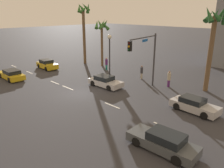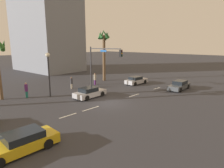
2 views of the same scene
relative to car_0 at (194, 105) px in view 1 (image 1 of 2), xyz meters
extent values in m
plane|color=#333338|center=(-10.79, -4.25, -0.60)|extent=(220.00, 220.00, 0.00)
cube|color=silver|center=(-28.79, -4.25, -0.59)|extent=(1.84, 0.14, 0.01)
cube|color=silver|center=(-23.26, -4.25, -0.59)|extent=(1.90, 0.14, 0.01)
cube|color=silver|center=(-16.24, -4.25, -0.59)|extent=(1.88, 0.14, 0.01)
cube|color=silver|center=(-13.45, -4.25, -0.59)|extent=(2.20, 0.14, 0.01)
cube|color=silver|center=(-6.08, -4.25, -0.59)|extent=(1.95, 0.14, 0.01)
cube|color=silver|center=(-0.41, -4.25, -0.59)|extent=(1.80, 0.14, 0.01)
cube|color=#B7B7BC|center=(0.06, 0.00, -0.11)|extent=(4.25, 1.87, 0.65)
cube|color=black|center=(-0.20, 0.01, 0.44)|extent=(2.07, 1.57, 0.47)
cylinder|color=black|center=(1.39, 0.73, -0.28)|extent=(0.65, 0.25, 0.64)
cylinder|color=black|center=(1.31, -0.85, -0.28)|extent=(0.65, 0.25, 0.64)
cylinder|color=black|center=(-1.20, 0.85, -0.28)|extent=(0.65, 0.25, 0.64)
cylinder|color=black|center=(-1.27, -0.74, -0.28)|extent=(0.65, 0.25, 0.64)
cube|color=gold|center=(-21.81, -7.38, -0.12)|extent=(4.66, 1.84, 0.63)
cube|color=black|center=(-21.53, -7.38, 0.43)|extent=(2.24, 1.61, 0.47)
cylinder|color=black|center=(-23.25, -8.25, -0.28)|extent=(0.64, 0.22, 0.64)
cylinder|color=black|center=(-23.26, -6.53, -0.28)|extent=(0.64, 0.22, 0.64)
cylinder|color=black|center=(-20.37, -8.23, -0.28)|extent=(0.64, 0.22, 0.64)
cylinder|color=black|center=(-20.38, -6.52, -0.28)|extent=(0.64, 0.22, 0.64)
cube|color=#B7B7BC|center=(-10.64, -0.73, -0.13)|extent=(4.32, 2.06, 0.62)
cube|color=black|center=(-10.89, -0.74, 0.43)|extent=(2.11, 1.72, 0.50)
cylinder|color=black|center=(-9.38, 0.21, -0.28)|extent=(0.65, 0.25, 0.64)
cylinder|color=black|center=(-9.28, -1.52, -0.28)|extent=(0.65, 0.25, 0.64)
cylinder|color=black|center=(-11.99, 0.07, -0.28)|extent=(0.65, 0.25, 0.64)
cylinder|color=black|center=(-11.90, -1.66, -0.28)|extent=(0.65, 0.25, 0.64)
cube|color=#474C51|center=(1.16, -7.00, -0.13)|extent=(4.68, 1.89, 0.61)
cube|color=black|center=(1.44, -6.99, 0.44)|extent=(2.28, 1.58, 0.53)
cylinder|color=black|center=(-0.23, -7.86, -0.28)|extent=(0.65, 0.25, 0.64)
cylinder|color=black|center=(-0.30, -6.28, -0.28)|extent=(0.65, 0.25, 0.64)
cylinder|color=black|center=(2.62, -7.73, -0.28)|extent=(0.65, 0.25, 0.64)
cylinder|color=black|center=(2.56, -6.15, -0.28)|extent=(0.65, 0.25, 0.64)
cube|color=gold|center=(-23.46, -1.14, -0.07)|extent=(4.04, 1.97, 0.74)
cube|color=black|center=(-23.70, -1.13, 0.55)|extent=(1.98, 1.66, 0.50)
cylinder|color=black|center=(-22.19, -0.36, -0.28)|extent=(0.65, 0.25, 0.64)
cylinder|color=black|center=(-22.27, -2.04, -0.28)|extent=(0.65, 0.25, 0.64)
cylinder|color=black|center=(-24.65, -0.24, -0.28)|extent=(0.65, 0.25, 0.64)
cylinder|color=black|center=(-24.73, -1.92, -0.28)|extent=(0.65, 0.25, 0.64)
cylinder|color=#38383D|center=(-6.86, 3.50, 2.51)|extent=(0.20, 0.20, 6.21)
cylinder|color=#38383D|center=(-6.47, 0.83, 5.36)|extent=(0.89, 5.36, 0.12)
cube|color=black|center=(-6.08, -1.85, 4.79)|extent=(0.36, 0.36, 0.95)
sphere|color=#360503|center=(-6.06, -2.03, 5.08)|extent=(0.20, 0.20, 0.20)
sphere|color=orange|center=(-6.06, -2.03, 4.78)|extent=(0.20, 0.20, 0.20)
sphere|color=black|center=(-6.06, -2.03, 4.48)|extent=(0.20, 0.20, 0.20)
cube|color=#1959B2|center=(-6.51, 1.09, 5.04)|extent=(0.20, 1.09, 0.28)
cylinder|color=#2D2D33|center=(-13.96, 3.22, 1.90)|extent=(0.18, 0.18, 5.00)
sphere|color=#F2EACC|center=(-13.96, 3.22, 4.69)|extent=(0.56, 0.56, 0.56)
cylinder|color=#B2A58C|center=(-9.58, 4.85, -0.22)|extent=(0.36, 0.36, 0.75)
cylinder|color=#333338|center=(-9.58, 4.85, 0.56)|extent=(0.47, 0.47, 0.82)
sphere|color=#8C664C|center=(-9.58, 4.85, 1.08)|extent=(0.22, 0.22, 0.22)
cylinder|color=#1E7266|center=(-16.29, 4.83, -0.20)|extent=(0.41, 0.41, 0.80)
cylinder|color=#59266B|center=(-16.29, 4.83, 0.64)|extent=(0.54, 0.54, 0.87)
sphere|color=tan|center=(-16.29, 4.83, 1.20)|extent=(0.24, 0.24, 0.24)
cylinder|color=#59266B|center=(-5.26, 4.47, -0.19)|extent=(0.38, 0.38, 0.81)
cylinder|color=#B2A58C|center=(-5.26, 4.47, 0.66)|extent=(0.51, 0.51, 0.89)
sphere|color=#8C664C|center=(-5.26, 4.47, 1.22)|extent=(0.24, 0.24, 0.24)
cylinder|color=brown|center=(-18.75, 6.23, 2.69)|extent=(0.38, 0.38, 6.58)
cone|color=#38702D|center=(-17.91, 6.17, 5.88)|extent=(0.67, 1.65, 1.55)
cone|color=#38702D|center=(-18.67, 6.93, 6.17)|extent=(1.44, 0.72, 1.40)
cone|color=#38702D|center=(-19.31, 6.83, 5.96)|extent=(1.35, 1.31, 1.70)
cone|color=#38702D|center=(-19.35, 5.73, 6.03)|extent=(1.36, 1.48, 1.52)
cone|color=#38702D|center=(-18.48, 5.64, 6.14)|extent=(1.28, 0.98, 1.40)
cylinder|color=brown|center=(-22.10, 5.29, 3.89)|extent=(0.47, 0.47, 8.97)
cone|color=#38702D|center=(-21.31, 5.19, 8.62)|extent=(0.76, 1.60, 1.49)
cone|color=#38702D|center=(-21.74, 6.05, 8.47)|extent=(1.50, 1.10, 1.71)
cone|color=#38702D|center=(-22.67, 5.84, 8.28)|extent=(1.48, 1.51, 1.47)
cone|color=#38702D|center=(-22.54, 4.86, 8.44)|extent=(1.11, 1.12, 1.37)
cone|color=#38702D|center=(-21.80, 4.70, 8.58)|extent=(1.41, 1.07, 1.37)
cylinder|color=brown|center=(-1.55, 6.16, 3.47)|extent=(0.51, 0.51, 8.12)
cone|color=#235628|center=(-0.73, 6.28, 7.46)|extent=(0.74, 1.38, 1.69)
cone|color=#235628|center=(-1.23, 6.92, 7.75)|extent=(1.36, 0.99, 1.71)
cone|color=#235628|center=(-1.84, 6.81, 7.55)|extent=(1.23, 0.96, 1.53)
cone|color=#235628|center=(-2.25, 6.26, 7.44)|extent=(0.76, 1.51, 1.35)
cone|color=#235628|center=(-1.92, 5.39, 7.67)|extent=(1.51, 1.11, 1.75)
cone|color=#235628|center=(-1.30, 5.58, 7.56)|extent=(1.40, 1.01, 1.29)
camera|label=1|loc=(7.56, -18.02, 7.91)|focal=35.49mm
camera|label=2|loc=(-25.68, -19.08, 6.03)|focal=30.86mm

